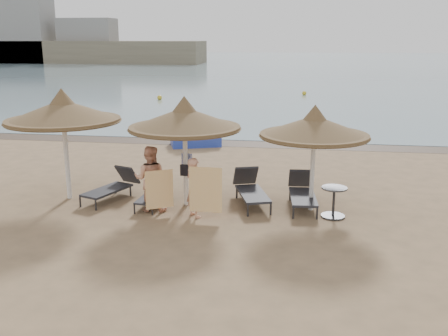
# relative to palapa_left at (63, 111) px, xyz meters

# --- Properties ---
(ground) EXTENTS (160.00, 160.00, 0.00)m
(ground) POSITION_rel_palapa_left_xyz_m (3.63, -0.80, -2.58)
(ground) COLOR #8B6D4B
(ground) RESTS_ON ground
(sea) EXTENTS (200.00, 140.00, 0.03)m
(sea) POSITION_rel_palapa_left_xyz_m (3.63, 79.20, -2.57)
(sea) COLOR slate
(sea) RESTS_ON ground
(wet_sand_strip) EXTENTS (200.00, 1.60, 0.01)m
(wet_sand_strip) POSITION_rel_palapa_left_xyz_m (3.63, 8.60, -2.58)
(wet_sand_strip) COLOR #47382B
(wet_sand_strip) RESTS_ON ground
(far_shore) EXTENTS (150.00, 54.80, 12.00)m
(far_shore) POSITION_rel_palapa_left_xyz_m (-21.47, 77.02, 0.33)
(far_shore) COLOR #776D56
(far_shore) RESTS_ON ground
(palapa_left) EXTENTS (3.27, 3.27, 3.24)m
(palapa_left) POSITION_rel_palapa_left_xyz_m (0.00, 0.00, 0.00)
(palapa_left) COLOR silver
(palapa_left) RESTS_ON ground
(palapa_center) EXTENTS (3.12, 3.12, 3.09)m
(palapa_center) POSITION_rel_palapa_left_xyz_m (3.55, -0.05, -0.12)
(palapa_center) COLOR silver
(palapa_center) RESTS_ON ground
(palapa_right) EXTENTS (2.94, 2.94, 2.92)m
(palapa_right) POSITION_rel_palapa_left_xyz_m (7.06, 0.03, -0.26)
(palapa_right) COLOR silver
(palapa_right) RESTS_ON ground
(lounger_far_left) EXTENTS (1.29, 2.05, 0.87)m
(lounger_far_left) POSITION_rel_palapa_left_xyz_m (1.31, 0.16, -2.19)
(lounger_far_left) COLOR #2A2A2D
(lounger_far_left) RESTS_ON ground
(lounger_near_left) EXTENTS (0.65, 1.71, 0.75)m
(lounger_near_left) POSITION_rel_palapa_left_xyz_m (2.65, -0.13, -2.25)
(lounger_near_left) COLOR #2A2A2D
(lounger_near_left) RESTS_ON ground
(lounger_near_right) EXTENTS (1.30, 2.19, 0.93)m
(lounger_near_right) POSITION_rel_palapa_left_xyz_m (5.34, 0.41, -2.16)
(lounger_near_right) COLOR #2A2A2D
(lounger_near_right) RESTS_ON ground
(lounger_far_right) EXTENTS (0.85, 2.11, 0.92)m
(lounger_far_right) POSITION_rel_palapa_left_xyz_m (6.81, 0.37, -2.17)
(lounger_far_right) COLOR #2A2A2D
(lounger_far_right) RESTS_ON ground
(side_table) EXTENTS (0.68, 0.68, 0.82)m
(side_table) POSITION_rel_palapa_left_xyz_m (7.64, -0.44, -2.20)
(side_table) COLOR #2A2A2D
(side_table) RESTS_ON ground
(person_left) EXTENTS (1.01, 0.69, 2.11)m
(person_left) POSITION_rel_palapa_left_xyz_m (2.72, -0.69, -1.53)
(person_left) COLOR tan
(person_left) RESTS_ON ground
(person_right) EXTENTS (1.00, 1.00, 1.87)m
(person_right) POSITION_rel_palapa_left_xyz_m (4.00, -0.97, -1.65)
(person_right) COLOR tan
(person_right) RESTS_ON ground
(towel_left) EXTENTS (0.67, 0.38, 1.05)m
(towel_left) POSITION_rel_palapa_left_xyz_m (3.07, -1.04, -1.86)
(towel_left) COLOR orange
(towel_left) RESTS_ON ground
(towel_right) EXTENTS (0.86, 0.05, 1.21)m
(towel_right) POSITION_rel_palapa_left_xyz_m (4.35, -1.22, -1.75)
(towel_right) COLOR orange
(towel_right) RESTS_ON ground
(bag_patterned) EXTENTS (0.32, 0.21, 0.38)m
(bag_patterned) POSITION_rel_palapa_left_xyz_m (3.55, 0.13, -1.32)
(bag_patterned) COLOR silver
(bag_patterned) RESTS_ON ground
(bag_dark) EXTENTS (0.23, 0.09, 0.31)m
(bag_dark) POSITION_rel_palapa_left_xyz_m (3.55, -0.21, -1.53)
(bag_dark) COLOR black
(bag_dark) RESTS_ON ground
(pedal_boat) EXTENTS (2.41, 1.90, 0.98)m
(pedal_boat) POSITION_rel_palapa_left_xyz_m (2.12, 7.88, -2.22)
(pedal_boat) COLOR #263EB0
(pedal_boat) RESTS_ON ground
(buoy_left) EXTENTS (0.37, 0.37, 0.37)m
(buoy_left) POSITION_rel_palapa_left_xyz_m (-3.98, 23.63, -2.40)
(buoy_left) COLOR gold
(buoy_left) RESTS_ON ground
(buoy_mid) EXTENTS (0.36, 0.36, 0.36)m
(buoy_mid) POSITION_rel_palapa_left_xyz_m (6.93, 28.51, -2.40)
(buoy_mid) COLOR gold
(buoy_mid) RESTS_ON ground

